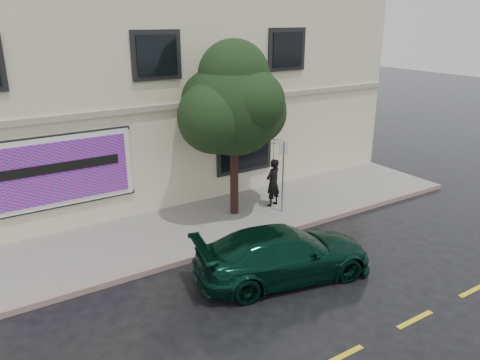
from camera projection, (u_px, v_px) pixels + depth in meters
ground at (245, 277)px, 11.96m from camera, size 90.00×90.00×0.00m
sidewalk at (188, 229)px, 14.52m from camera, size 20.00×3.50×0.15m
curb at (216, 251)px, 13.13m from camera, size 20.00×0.18×0.16m
road_marking at (342, 356)px, 9.17m from camera, size 19.00×0.12×0.01m
building at (118, 94)px, 17.97m from camera, size 20.00×8.12×7.00m
billboard at (61, 172)px, 13.58m from camera, size 4.30×0.16×2.20m
car at (284, 254)px, 11.77m from camera, size 4.87×2.91×1.33m
pedestrian at (273, 183)px, 15.88m from camera, size 0.69×0.54×1.66m
umbrella at (274, 149)px, 15.49m from camera, size 1.22×1.22×0.70m
street_tree at (234, 107)px, 14.39m from camera, size 3.04×3.04×5.06m
sign_pole at (283, 170)px, 15.15m from camera, size 0.29×0.11×2.40m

